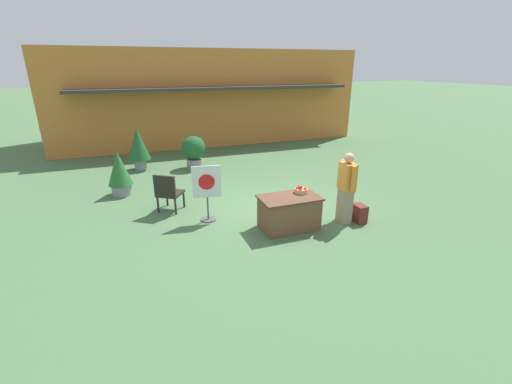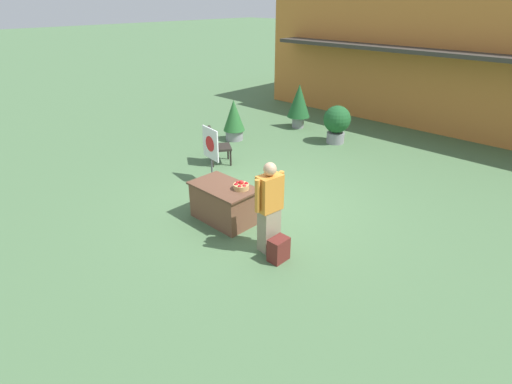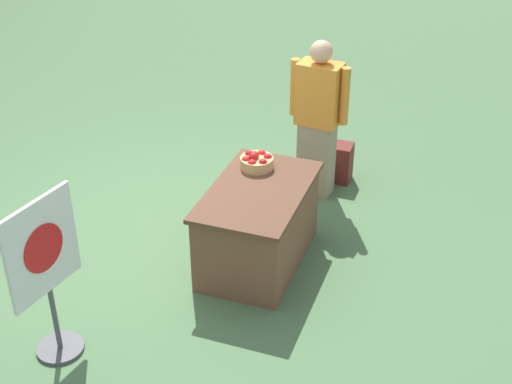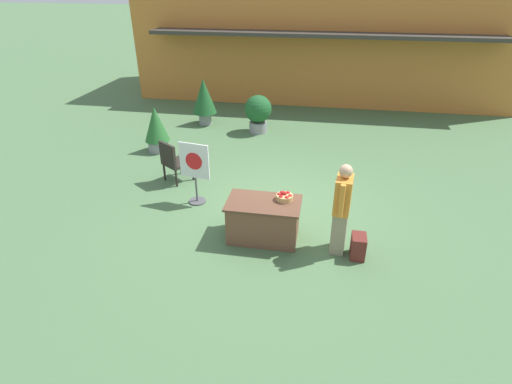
# 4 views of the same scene
# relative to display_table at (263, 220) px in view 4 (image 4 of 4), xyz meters

# --- Properties ---
(ground_plane) EXTENTS (120.00, 120.00, 0.00)m
(ground_plane) POSITION_rel_display_table_xyz_m (0.15, 1.01, -0.38)
(ground_plane) COLOR #4C7047
(storefront_building) EXTENTS (13.58, 5.36, 4.09)m
(storefront_building) POSITION_rel_display_table_xyz_m (0.59, 10.68, 1.67)
(storefront_building) COLOR #C67533
(storefront_building) RESTS_ON ground_plane
(display_table) EXTENTS (1.31, 0.80, 0.75)m
(display_table) POSITION_rel_display_table_xyz_m (0.00, 0.00, 0.00)
(display_table) COLOR brown
(display_table) RESTS_ON ground_plane
(apple_basket) EXTENTS (0.30, 0.30, 0.16)m
(apple_basket) POSITION_rel_display_table_xyz_m (0.35, 0.14, 0.44)
(apple_basket) COLOR tan
(apple_basket) RESTS_ON display_table
(person_visitor) EXTENTS (0.31, 0.61, 1.64)m
(person_visitor) POSITION_rel_display_table_xyz_m (1.33, -0.15, 0.46)
(person_visitor) COLOR gray
(person_visitor) RESTS_ON ground_plane
(backpack) EXTENTS (0.24, 0.34, 0.42)m
(backpack) POSITION_rel_display_table_xyz_m (1.67, -0.28, -0.17)
(backpack) COLOR maroon
(backpack) RESTS_ON ground_plane
(poster_board) EXTENTS (0.65, 0.36, 1.33)m
(poster_board) POSITION_rel_display_table_xyz_m (-1.59, 1.04, 0.37)
(poster_board) COLOR #4C4C51
(poster_board) RESTS_ON ground_plane
(patio_chair) EXTENTS (0.76, 0.76, 0.98)m
(patio_chair) POSITION_rel_display_table_xyz_m (-2.38, 1.87, 0.16)
(patio_chair) COLOR #28231E
(patio_chair) RESTS_ON ground_plane
(potted_plant_near_right) EXTENTS (0.66, 0.66, 1.24)m
(potted_plant_near_right) POSITION_rel_display_table_xyz_m (-3.48, 3.55, 0.29)
(potted_plant_near_right) COLOR gray
(potted_plant_near_right) RESTS_ON ground_plane
(potted_plant_far_left) EXTENTS (0.81, 0.81, 1.13)m
(potted_plant_far_left) POSITION_rel_display_table_xyz_m (-1.05, 5.49, 0.27)
(potted_plant_far_left) COLOR gray
(potted_plant_far_left) RESTS_ON ground_plane
(potted_plant_near_left) EXTENTS (0.76, 0.76, 1.45)m
(potted_plant_near_left) POSITION_rel_display_table_xyz_m (-2.86, 5.94, 0.47)
(potted_plant_near_left) COLOR gray
(potted_plant_near_left) RESTS_ON ground_plane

